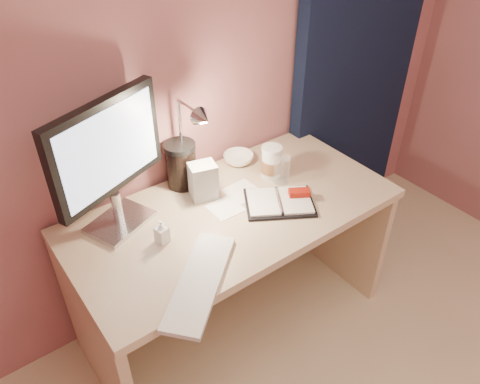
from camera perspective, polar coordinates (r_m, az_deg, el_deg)
room at (r=2.57m, az=12.93°, el=16.80°), size 3.50×3.50×3.50m
desk at (r=2.17m, az=-1.95°, el=-5.76°), size 1.40×0.70×0.73m
monitor at (r=1.78m, az=-15.94°, el=4.25°), size 0.49×0.26×0.55m
keyboard at (r=1.67m, az=-4.88°, el=-10.76°), size 0.45×0.41×0.02m
planner at (r=2.01m, az=5.02°, el=-1.11°), size 0.36×0.34×0.05m
paper_a at (r=2.08m, az=0.31°, el=0.08°), size 0.15×0.15×0.00m
paper_b at (r=1.98m, az=-1.81°, el=-1.96°), size 0.13×0.13×0.00m
coffee_cup at (r=2.14m, az=3.83°, el=3.57°), size 0.10×0.10×0.16m
clear_cup at (r=2.12m, az=5.12°, el=2.78°), size 0.07×0.07×0.13m
bowl at (r=2.26m, az=-0.19°, el=4.10°), size 0.16×0.16×0.05m
lotion_bottle at (r=1.82m, az=-9.52°, el=-4.75°), size 0.05×0.06×0.10m
dark_jar at (r=2.09m, az=-7.18°, el=3.07°), size 0.13×0.13×0.19m
product_box at (r=2.00m, az=-4.51°, el=1.33°), size 0.13×0.11×0.17m
desk_lamp at (r=1.93m, az=-5.70°, el=6.34°), size 0.10×0.26×0.43m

